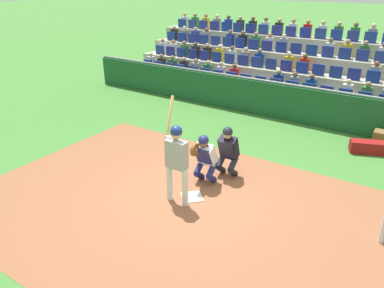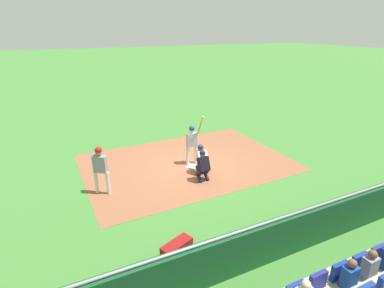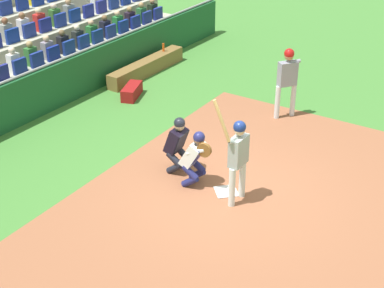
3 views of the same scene
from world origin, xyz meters
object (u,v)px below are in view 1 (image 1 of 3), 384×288
object	(u,v)px
catcher_crouching	(204,156)
equipment_duffel_bag	(367,147)
batter_at_plate	(176,156)
home_plate_umpire	(228,149)
home_plate_marker	(192,197)

from	to	relation	value
catcher_crouching	equipment_duffel_bag	world-z (taller)	catcher_crouching
batter_at_plate	catcher_crouching	size ratio (longest dim) A/B	1.77
catcher_crouching	home_plate_umpire	bearing A→B (deg)	-112.65
batter_at_plate	equipment_duffel_bag	distance (m)	5.77
catcher_crouching	home_plate_marker	bearing A→B (deg)	100.13
home_plate_umpire	equipment_duffel_bag	world-z (taller)	home_plate_umpire
home_plate_marker	catcher_crouching	world-z (taller)	catcher_crouching
home_plate_marker	batter_at_plate	size ratio (longest dim) A/B	0.20
home_plate_marker	equipment_duffel_bag	distance (m)	5.34
home_plate_umpire	equipment_duffel_bag	xyz separation A→B (m)	(-2.52, -3.33, -0.54)
home_plate_marker	catcher_crouching	bearing A→B (deg)	-79.87
home_plate_umpire	equipment_duffel_bag	size ratio (longest dim) A/B	1.44
home_plate_umpire	equipment_duffel_bag	distance (m)	4.22
catcher_crouching	equipment_duffel_bag	distance (m)	4.86
catcher_crouching	home_plate_umpire	size ratio (longest dim) A/B	0.97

